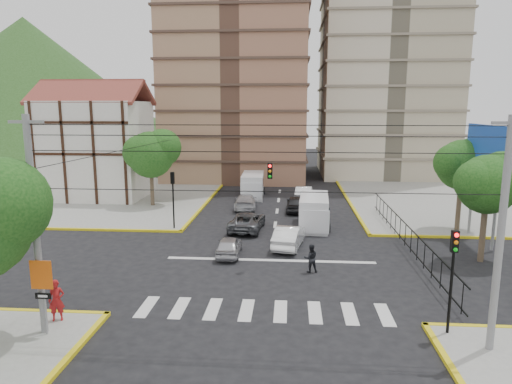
# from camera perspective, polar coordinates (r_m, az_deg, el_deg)

# --- Properties ---
(ground) EXTENTS (160.00, 160.00, 0.00)m
(ground) POSITION_cam_1_polar(r_m,az_deg,el_deg) (27.66, 1.69, -9.33)
(ground) COLOR black
(ground) RESTS_ON ground
(sidewalk_nw) EXTENTS (26.00, 26.00, 0.15)m
(sidewalk_nw) POSITION_cam_1_polar(r_m,az_deg,el_deg) (51.48, -20.01, -0.54)
(sidewalk_nw) COLOR gray
(sidewalk_nw) RESTS_ON ground
(sidewalk_ne) EXTENTS (26.00, 26.00, 0.15)m
(sidewalk_ne) POSITION_cam_1_polar(r_m,az_deg,el_deg) (50.56, 26.14, -1.18)
(sidewalk_ne) COLOR gray
(sidewalk_ne) RESTS_ON ground
(crosswalk_stripes) EXTENTS (12.00, 2.40, 0.01)m
(crosswalk_stripes) POSITION_cam_1_polar(r_m,az_deg,el_deg) (22.11, 0.94, -14.60)
(crosswalk_stripes) COLOR silver
(crosswalk_stripes) RESTS_ON ground
(stop_line) EXTENTS (13.00, 0.40, 0.01)m
(stop_line) POSITION_cam_1_polar(r_m,az_deg,el_deg) (28.79, 1.81, -8.51)
(stop_line) COLOR silver
(stop_line) RESTS_ON ground
(tudor_building) EXTENTS (10.80, 8.05, 12.23)m
(tudor_building) POSITION_cam_1_polar(r_m,az_deg,el_deg) (50.39, -19.34, 5.22)
(tudor_building) COLOR silver
(tudor_building) RESTS_ON ground
(distant_hill) EXTENTS (70.00, 70.00, 28.00)m
(distant_hill) POSITION_cam_1_polar(r_m,az_deg,el_deg) (111.31, -26.56, 11.82)
(distant_hill) COLOR #254818
(distant_hill) RESTS_ON ground
(park_fence) EXTENTS (0.10, 22.50, 1.66)m
(park_fence) POSITION_cam_1_polar(r_m,az_deg,el_deg) (32.85, 18.07, -6.62)
(park_fence) COLOR black
(park_fence) RESTS_ON ground
(billboard) EXTENTS (0.36, 6.20, 8.10)m
(billboard) POSITION_cam_1_polar(r_m,az_deg,el_deg) (34.80, 26.83, 3.80)
(billboard) COLOR slate
(billboard) RESTS_ON ground
(tree_park_a) EXTENTS (4.41, 3.60, 6.83)m
(tree_park_a) POSITION_cam_1_polar(r_m,az_deg,el_deg) (30.74, 27.10, 1.17)
(tree_park_a) COLOR #473828
(tree_park_a) RESTS_ON ground
(tree_park_c) EXTENTS (4.65, 3.80, 7.25)m
(tree_park_c) POSITION_cam_1_polar(r_m,az_deg,el_deg) (37.53, 24.50, 3.37)
(tree_park_c) COLOR #473828
(tree_park_c) RESTS_ON ground
(tree_tudor) EXTENTS (5.39, 4.40, 7.43)m
(tree_tudor) POSITION_cam_1_polar(r_m,az_deg,el_deg) (44.19, -12.92, 4.84)
(tree_tudor) COLOR #473828
(tree_tudor) RESTS_ON ground
(traffic_light_se) EXTENTS (0.28, 0.22, 4.40)m
(traffic_light_se) POSITION_cam_1_polar(r_m,az_deg,el_deg) (20.35, 23.38, -8.35)
(traffic_light_se) COLOR black
(traffic_light_se) RESTS_ON ground
(traffic_light_nw) EXTENTS (0.28, 0.22, 4.40)m
(traffic_light_nw) POSITION_cam_1_polar(r_m,az_deg,el_deg) (35.52, -10.35, 0.17)
(traffic_light_nw) COLOR black
(traffic_light_nw) RESTS_ON ground
(traffic_light_hanging) EXTENTS (18.00, 9.12, 0.92)m
(traffic_light_hanging) POSITION_cam_1_polar(r_m,az_deg,el_deg) (24.23, 1.54, 2.24)
(traffic_light_hanging) COLOR black
(traffic_light_hanging) RESTS_ON ground
(utility_pole_sw) EXTENTS (1.40, 0.28, 9.00)m
(utility_pole_sw) POSITION_cam_1_polar(r_m,az_deg,el_deg) (20.33, -25.86, -3.70)
(utility_pole_sw) COLOR slate
(utility_pole_sw) RESTS_ON ground
(utility_pole_se) EXTENTS (1.40, 0.28, 9.00)m
(utility_pole_se) POSITION_cam_1_polar(r_m,az_deg,el_deg) (19.27, 28.27, -4.65)
(utility_pole_se) COLOR slate
(utility_pole_se) RESTS_ON ground
(district_sign) EXTENTS (0.90, 0.12, 3.20)m
(district_sign) POSITION_cam_1_polar(r_m,az_deg,el_deg) (20.69, -25.19, -10.12)
(district_sign) COLOR slate
(district_sign) RESTS_ON ground
(van_right_lane) EXTENTS (2.49, 5.67, 2.50)m
(van_right_lane) POSITION_cam_1_polar(r_m,az_deg,el_deg) (36.24, 7.27, -2.60)
(van_right_lane) COLOR silver
(van_right_lane) RESTS_ON ground
(van_left_lane) EXTENTS (2.37, 5.65, 2.52)m
(van_left_lane) POSITION_cam_1_polar(r_m,az_deg,el_deg) (47.99, -0.43, 0.73)
(van_left_lane) COLOR silver
(van_left_lane) RESTS_ON ground
(car_silver_front_left) EXTENTS (1.52, 3.69, 1.25)m
(car_silver_front_left) POSITION_cam_1_polar(r_m,az_deg,el_deg) (29.56, -3.38, -6.75)
(car_silver_front_left) COLOR silver
(car_silver_front_left) RESTS_ON ground
(car_white_front_right) EXTENTS (2.37, 4.82, 1.52)m
(car_white_front_right) POSITION_cam_1_polar(r_m,az_deg,el_deg) (31.25, 4.14, -5.54)
(car_white_front_right) COLOR white
(car_white_front_right) RESTS_ON ground
(car_grey_mid_left) EXTENTS (2.75, 5.27, 1.42)m
(car_grey_mid_left) POSITION_cam_1_polar(r_m,az_deg,el_deg) (35.46, -1.12, -3.65)
(car_grey_mid_left) COLOR #5A5D62
(car_grey_mid_left) RESTS_ON ground
(car_silver_rear_left) EXTENTS (2.18, 4.93, 1.41)m
(car_silver_rear_left) POSITION_cam_1_polar(r_m,az_deg,el_deg) (42.87, -1.30, -1.17)
(car_silver_rear_left) COLOR silver
(car_silver_rear_left) RESTS_ON ground
(car_darkgrey_mid_right) EXTENTS (1.86, 4.38, 1.48)m
(car_darkgrey_mid_right) POSITION_cam_1_polar(r_m,az_deg,el_deg) (41.86, 5.03, -1.44)
(car_darkgrey_mid_right) COLOR #252628
(car_darkgrey_mid_right) RESTS_ON ground
(car_white_rear_right) EXTENTS (2.01, 4.72, 1.51)m
(car_white_rear_right) POSITION_cam_1_polar(r_m,az_deg,el_deg) (46.74, 6.02, -0.18)
(car_white_rear_right) COLOR white
(car_white_rear_right) RESTS_ON ground
(pedestrian_sw_corner) EXTENTS (0.78, 0.63, 1.85)m
(pedestrian_sw_corner) POSITION_cam_1_polar(r_m,az_deg,el_deg) (22.30, -23.66, -12.30)
(pedestrian_sw_corner) COLOR #A4191A
(pedestrian_sw_corner) RESTS_ON sidewalk_sw
(pedestrian_crosswalk) EXTENTS (0.90, 0.75, 1.67)m
(pedestrian_crosswalk) POSITION_cam_1_polar(r_m,az_deg,el_deg) (26.73, 6.86, -8.23)
(pedestrian_crosswalk) COLOR black
(pedestrian_crosswalk) RESTS_ON ground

